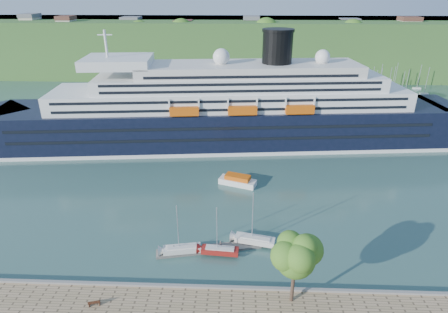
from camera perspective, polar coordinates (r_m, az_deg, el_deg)
ground at (r=53.49m, az=-4.03°, el=-19.89°), size 400.00×400.00×0.00m
far_hillside at (r=184.82m, az=0.78°, el=16.51°), size 400.00×50.00×24.00m
quay_coping at (r=52.55m, az=-4.09°, el=-19.15°), size 220.00×0.50×0.30m
cruise_ship at (r=93.97m, az=-0.40°, el=10.22°), size 128.50×30.54×28.59m
park_bench at (r=52.58m, az=-19.17°, el=-20.24°), size 1.60×0.96×0.96m
promenade_tree at (r=48.00m, az=10.70°, el=-16.14°), size 6.56×6.56×10.87m
floating_pontoon at (r=59.95m, az=-2.28°, el=-13.89°), size 16.36×5.28×0.36m
sailboat_white_near at (r=57.21m, az=-6.56°, el=-11.25°), size 6.58×2.90×8.22m
sailboat_red at (r=56.63m, az=-0.64°, el=-11.58°), size 6.37×2.25×8.06m
sailboat_white_far at (r=58.63m, az=4.84°, el=-9.75°), size 7.19×3.37×8.96m
tender_launch at (r=77.30m, az=2.09°, el=-3.58°), size 8.14×5.04×2.13m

